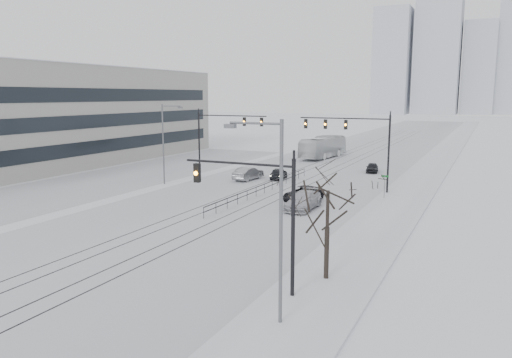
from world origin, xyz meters
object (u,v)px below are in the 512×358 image
Objects in this scene: box_truck at (323,147)px; sedan_nb_front at (303,194)px; bare_tree at (328,200)px; sedan_sb_outer at (248,174)px; sedan_nb_far at (372,168)px; traffic_mast_near at (263,206)px; sedan_sb_inner at (279,173)px; sedan_nb_right at (303,201)px.

sedan_nb_front is at bearing 111.61° from box_truck.
box_truck is at bearing 107.98° from bare_tree.
sedan_nb_far is at bearing -128.79° from sedan_sb_outer.
sedan_nb_far is 16.03m from box_truck.
bare_tree reaches higher than sedan_sb_outer.
sedan_nb_front is (-8.25, 19.03, -3.79)m from bare_tree.
traffic_mast_near is 23.12m from sedan_nb_front.
sedan_nb_far is (12.04, 12.24, -0.16)m from sedan_sb_outer.
traffic_mast_near is 1.40× the size of sedan_nb_front.
sedan_sb_inner is 0.86× the size of sedan_sb_outer.
sedan_sb_inner is at bearing 117.21° from bare_tree.
box_truck reaches higher than sedan_sb_inner.
sedan_nb_far is (1.99, 20.78, -0.08)m from sedan_nb_front.
bare_tree is 1.14× the size of sedan_nb_right.
sedan_sb_inner is 12.76m from sedan_nb_front.
box_truck is at bearing -97.52° from sedan_sb_inner.
sedan_sb_outer is (-15.89, 30.58, -3.79)m from traffic_mast_near.
sedan_sb_inner is 0.75× the size of sedan_nb_right.
bare_tree is (2.41, 3.00, -0.07)m from traffic_mast_near.
sedan_sb_outer is at bearing 133.39° from sedan_nb_right.
bare_tree is at bearing 105.69° from sedan_sb_inner.
sedan_nb_right reaches higher than sedan_nb_far.
sedan_nb_far is at bearing -143.17° from sedan_sb_inner.
traffic_mast_near reaches higher than sedan_sb_inner.
bare_tree is 17.67m from sedan_nb_right.
box_truck is at bearing 122.16° from sedan_nb_far.
sedan_nb_right is 24.06m from sedan_nb_far.
box_truck is (-9.76, 36.06, 0.94)m from sedan_nb_right.
traffic_mast_near is 35.34m from sedan_sb_inner.
traffic_mast_near is 1.48× the size of sedan_sb_outer.
sedan_sb_outer reaches higher than sedan_nb_right.
bare_tree is at bearing 114.95° from box_truck.
sedan_nb_right is 1.48× the size of sedan_nb_far.
sedan_nb_far is at bearing 87.90° from sedan_nb_right.
sedan_nb_right is (8.21, -13.92, 0.09)m from sedan_sb_inner.
sedan_nb_far is at bearing 95.14° from traffic_mast_near.
traffic_mast_near reaches higher than sedan_nb_far.
traffic_mast_near reaches higher than sedan_nb_right.
sedan_nb_front is 33.91m from box_truck.
sedan_sb_outer is 0.38× the size of box_truck.
traffic_mast_near is 19.71m from sedan_nb_right.
bare_tree is 54.56m from box_truck.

